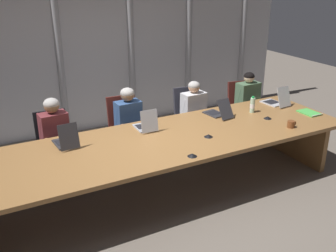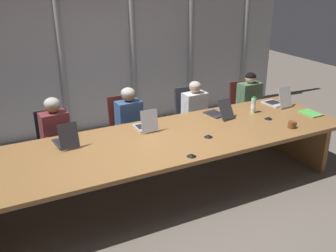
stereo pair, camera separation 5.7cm
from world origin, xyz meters
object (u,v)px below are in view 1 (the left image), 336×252
Objects in this scene: laptop_right_mid at (218,112)px; water_bottle_primary at (252,105)px; person_left_mid at (57,136)px; person_right_mid at (197,112)px; spiral_notepad at (309,113)px; laptop_right_end at (276,101)px; person_right_end at (251,102)px; office_chair_right_mid at (190,125)px; coffee_mug_near at (291,124)px; laptop_left_mid at (66,141)px; conference_mic_right_side at (208,136)px; laptop_center at (146,125)px; office_chair_right_end at (243,115)px; conference_mic_left_side at (192,155)px; office_chair_left_mid at (56,153)px; person_center at (131,123)px; office_chair_center at (126,138)px; conference_mic_middle at (268,117)px.

water_bottle_primary is at bearing -109.18° from laptop_right_mid.
person_left_mid reaches higher than person_right_mid.
spiral_notepad is at bearing 66.72° from person_left_mid.
laptop_right_end is 0.40× the size of person_right_end.
office_chair_right_mid is 1.73m from coffee_mug_near.
person_left_mid is at bearing -93.00° from person_right_mid.
laptop_left_mid is 3.69× the size of conference_mic_right_side.
laptop_left_mid reaches higher than laptop_center.
office_chair_right_end is 2.69m from conference_mic_left_side.
conference_mic_left_side is at bearing -24.34° from office_chair_right_mid.
person_center reaches higher than office_chair_left_mid.
laptop_center is at bearing 58.81° from office_chair_left_mid.
laptop_left_mid is 1.68× the size of water_bottle_primary.
laptop_center is 3.32× the size of conference_mic_left_side.
office_chair_left_mid is 0.94× the size of office_chair_center.
laptop_right_end is 0.62m from person_right_end.
office_chair_left_mid is at bearing 57.70° from laptop_center.
water_bottle_primary is (0.53, -0.85, 0.51)m from office_chair_right_mid.
laptop_left_mid is 1.36m from office_chair_center.
person_center is at bearing -91.76° from person_right_end.
office_chair_left_mid is 1.00× the size of office_chair_right_end.
office_chair_right_end is at bearing 93.92° from office_chair_center.
laptop_right_mid is 0.49× the size of office_chair_center.
person_left_mid is (-2.15, -0.16, 0.31)m from office_chair_right_mid.
laptop_right_end is at bearing 58.39° from person_right_mid.
office_chair_right_mid is at bearing 67.73° from conference_mic_right_side.
person_center is 1.28m from conference_mic_right_side.
water_bottle_primary is 0.71m from coffee_mug_near.
person_center reaches higher than conference_mic_middle.
water_bottle_primary reaches higher than conference_mic_left_side.
laptop_right_end is 0.47× the size of office_chair_right_mid.
office_chair_left_mid is at bearing 150.68° from coffee_mug_near.
person_right_end is (1.08, -0.16, 0.28)m from office_chair_right_mid.
laptop_left_mid is 2.17m from laptop_right_mid.
office_chair_left_mid is at bearing -80.25° from office_chair_right_end.
office_chair_right_mid is 0.32m from person_right_mid.
conference_mic_middle is at bearing 70.22° from office_chair_left_mid.
office_chair_center is (-2.19, 0.75, -0.46)m from laptop_right_end.
office_chair_right_mid is 1.15m from person_center.
office_chair_left_mid is 3.66m from spiral_notepad.
laptop_left_mid is 2.69m from water_bottle_primary.
office_chair_right_end is 0.82× the size of person_right_mid.
laptop_right_mid reaches higher than spiral_notepad.
person_left_mid is at bearing 63.59° from laptop_center.
laptop_right_mid reaches higher than conference_mic_middle.
laptop_center is 0.85m from office_chair_center.
laptop_right_end is 1.83× the size of water_bottle_primary.
coffee_mug_near is at bearing -6.81° from office_chair_right_end.
laptop_right_end is at bearing 38.14° from conference_mic_middle.
conference_mic_left_side is 0.36× the size of spiral_notepad.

